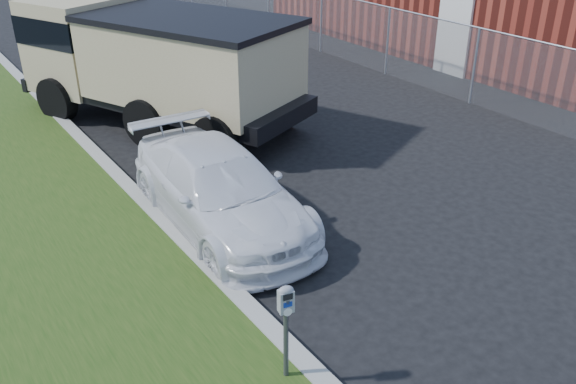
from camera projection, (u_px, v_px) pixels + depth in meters
ground at (406, 254)px, 8.86m from camera, size 120.00×120.00×0.00m
chainlink_fence at (389, 28)px, 16.42m from camera, size 0.06×30.06×30.00m
parking_meter at (286, 313)px, 6.15m from camera, size 0.18×0.14×1.18m
white_wagon at (220, 189)px, 9.38m from camera, size 1.88×4.23×1.21m
dump_truck at (151, 58)px, 13.04m from camera, size 4.72×6.85×2.53m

